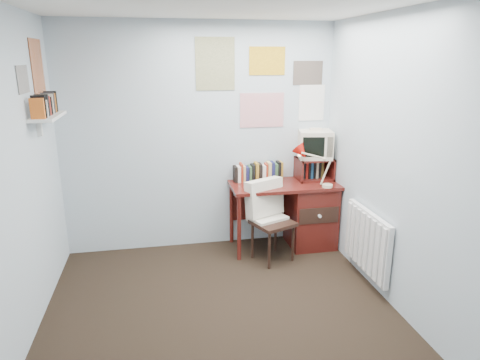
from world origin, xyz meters
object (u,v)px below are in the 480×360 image
(desk, at_px, (306,212))
(radiator, at_px, (367,241))
(desk_lamp, at_px, (328,169))
(tv_riser, at_px, (314,169))
(wall_shelf, at_px, (48,116))
(desk_chair, at_px, (273,223))
(crt_tv, at_px, (315,143))

(desk, distance_m, radiator, 0.97)
(desk_lamp, xyz_separation_m, tv_riser, (-0.03, 0.33, -0.08))
(radiator, height_order, wall_shelf, wall_shelf)
(desk, relative_size, desk_lamp, 2.93)
(desk_chair, height_order, wall_shelf, wall_shelf)
(desk_lamp, xyz_separation_m, radiator, (0.14, -0.71, -0.54))
(tv_riser, bearing_deg, desk_chair, -145.13)
(crt_tv, bearing_deg, desk, -121.62)
(desk, relative_size, radiator, 1.50)
(desk_chair, height_order, crt_tv, crt_tv)
(desk_lamp, xyz_separation_m, wall_shelf, (-2.72, -0.16, 0.66))
(desk, relative_size, wall_shelf, 1.94)
(desk_lamp, relative_size, tv_riser, 1.02)
(desk, bearing_deg, crt_tv, 47.27)
(desk_lamp, bearing_deg, radiator, -95.82)
(desk_lamp, bearing_deg, tv_riser, 78.60)
(desk_chair, height_order, desk_lamp, desk_lamp)
(wall_shelf, bearing_deg, desk, 8.40)
(crt_tv, bearing_deg, radiator, -69.87)
(desk_lamp, distance_m, crt_tv, 0.41)
(desk_chair, relative_size, wall_shelf, 1.36)
(crt_tv, distance_m, radiator, 1.32)
(crt_tv, height_order, wall_shelf, wall_shelf)
(desk_lamp, height_order, radiator, desk_lamp)
(crt_tv, distance_m, wall_shelf, 2.77)
(radiator, bearing_deg, desk_lamp, 101.04)
(tv_riser, distance_m, radiator, 1.15)
(desk_chair, height_order, tv_riser, tv_riser)
(desk_lamp, height_order, wall_shelf, wall_shelf)
(desk_lamp, distance_m, tv_riser, 0.34)
(desk, xyz_separation_m, wall_shelf, (-2.57, -0.38, 1.21))
(desk_chair, relative_size, desk_lamp, 2.06)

